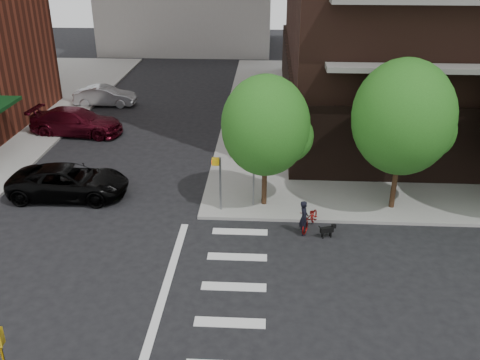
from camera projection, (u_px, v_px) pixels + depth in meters
ground at (141, 319)px, 18.03m from camera, size 120.00×120.00×0.00m
crosswalk at (206, 322)px, 17.91m from camera, size 3.85×13.00×0.01m
tree_a at (266, 126)px, 23.82m from camera, size 4.00×4.00×5.90m
tree_b at (403, 117)px, 23.30m from camera, size 4.50×4.50×6.65m
pedestrian_signal at (227, 175)px, 24.31m from camera, size 2.18×0.67×2.60m
parked_car_black at (69, 182)px, 26.14m from camera, size 2.72×5.76×1.59m
parked_car_maroon at (76, 122)px, 34.26m from camera, size 2.93×6.09×1.71m
parked_car_silver at (105, 96)px, 40.07m from camera, size 1.66×4.54×1.49m
scooter at (310, 219)px, 23.40m from camera, size 1.28×1.92×0.95m
dog_walker at (304, 218)px, 22.83m from camera, size 0.59×0.40×1.58m
dog at (328, 230)px, 22.76m from camera, size 0.69×0.37×0.58m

